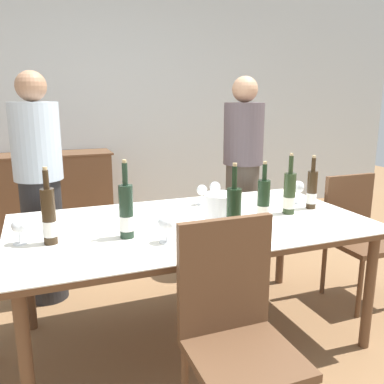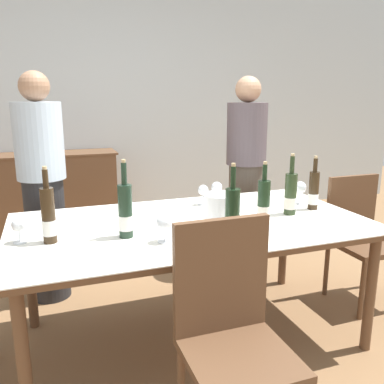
{
  "view_description": "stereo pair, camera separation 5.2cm",
  "coord_description": "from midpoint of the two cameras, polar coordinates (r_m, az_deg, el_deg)",
  "views": [
    {
      "loc": [
        -0.81,
        -2.11,
        1.47
      ],
      "look_at": [
        0.0,
        0.0,
        0.93
      ],
      "focal_mm": 38.0,
      "sensor_mm": 36.0,
      "label": 1
    },
    {
      "loc": [
        -0.76,
        -2.13,
        1.47
      ],
      "look_at": [
        0.0,
        0.0,
        0.93
      ],
      "focal_mm": 38.0,
      "sensor_mm": 36.0,
      "label": 2
    }
  ],
  "objects": [
    {
      "name": "wine_glass_3",
      "position": [
        2.19,
        -23.78,
        -4.57
      ],
      "size": [
        0.07,
        0.07,
        0.13
      ],
      "color": "white",
      "rests_on": "dining_table"
    },
    {
      "name": "wine_glass_2",
      "position": [
        2.85,
        14.17,
        0.61
      ],
      "size": [
        0.08,
        0.08,
        0.16
      ],
      "color": "white",
      "rests_on": "dining_table"
    },
    {
      "name": "chair_near_front",
      "position": [
        1.76,
        5.14,
        -17.95
      ],
      "size": [
        0.42,
        0.42,
        0.98
      ],
      "color": "brown",
      "rests_on": "ground_plane"
    },
    {
      "name": "wine_glass_4",
      "position": [
        2.83,
        2.73,
        0.59
      ],
      "size": [
        0.08,
        0.08,
        0.14
      ],
      "color": "white",
      "rests_on": "dining_table"
    },
    {
      "name": "back_wall",
      "position": [
        4.85,
        -11.92,
        12.28
      ],
      "size": [
        8.0,
        0.1,
        2.8
      ],
      "color": "silver",
      "rests_on": "ground_plane"
    },
    {
      "name": "ice_bucket",
      "position": [
        2.28,
        3.47,
        -2.39
      ],
      "size": [
        0.2,
        0.2,
        0.19
      ],
      "color": "white",
      "rests_on": "dining_table"
    },
    {
      "name": "chair_right_end",
      "position": [
        3.19,
        21.66,
        -4.93
      ],
      "size": [
        0.42,
        0.42,
        0.9
      ],
      "color": "brown",
      "rests_on": "ground_plane"
    },
    {
      "name": "wine_glass_0",
      "position": [
        2.03,
        -4.37,
        -4.49
      ],
      "size": [
        0.09,
        0.09,
        0.14
      ],
      "color": "white",
      "rests_on": "dining_table"
    },
    {
      "name": "dining_table",
      "position": [
        2.39,
        -0.62,
        -5.56
      ],
      "size": [
        2.05,
        1.11,
        0.75
      ],
      "color": "brown",
      "rests_on": "ground_plane"
    },
    {
      "name": "wine_glass_1",
      "position": [
        2.72,
        0.86,
        0.13
      ],
      "size": [
        0.07,
        0.07,
        0.14
      ],
      "color": "white",
      "rests_on": "dining_table"
    },
    {
      "name": "wine_bottle_0",
      "position": [
        2.12,
        -20.09,
        -3.38
      ],
      "size": [
        0.07,
        0.07,
        0.39
      ],
      "color": "#332314",
      "rests_on": "dining_table"
    },
    {
      "name": "wine_bottle_5",
      "position": [
        2.11,
        -9.9,
        -2.82
      ],
      "size": [
        0.07,
        0.07,
        0.41
      ],
      "color": "#1E3323",
      "rests_on": "dining_table"
    },
    {
      "name": "ground_plane",
      "position": [
        2.7,
        -0.58,
        -19.61
      ],
      "size": [
        12.0,
        12.0,
        0.0
      ],
      "primitive_type": "plane",
      "color": "olive"
    },
    {
      "name": "person_guest_left",
      "position": [
        3.45,
        6.67,
        2.33
      ],
      "size": [
        0.33,
        0.33,
        1.62
      ],
      "color": "#51473D",
      "rests_on": "ground_plane"
    },
    {
      "name": "wine_bottle_2",
      "position": [
        2.35,
        9.37,
        -1.51
      ],
      "size": [
        0.07,
        0.07,
        0.36
      ],
      "color": "black",
      "rests_on": "dining_table"
    },
    {
      "name": "sideboard_cabinet",
      "position": [
        4.61,
        -21.6,
        -0.47
      ],
      "size": [
        1.64,
        0.46,
        0.88
      ],
      "color": "brown",
      "rests_on": "ground_plane"
    },
    {
      "name": "person_host",
      "position": [
        3.05,
        -20.99,
        0.18
      ],
      "size": [
        0.33,
        0.33,
        1.63
      ],
      "color": "#262628",
      "rests_on": "ground_plane"
    },
    {
      "name": "wine_bottle_4",
      "position": [
        2.05,
        5.14,
        -3.37
      ],
      "size": [
        0.08,
        0.08,
        0.4
      ],
      "color": "black",
      "rests_on": "dining_table"
    },
    {
      "name": "wine_bottle_1",
      "position": [
        2.73,
        15.98,
        0.21
      ],
      "size": [
        0.06,
        0.06,
        0.35
      ],
      "color": "#332314",
      "rests_on": "dining_table"
    },
    {
      "name": "wine_bottle_3",
      "position": [
        2.58,
        12.95,
        -0.28
      ],
      "size": [
        0.08,
        0.08,
        0.38
      ],
      "color": "#28381E",
      "rests_on": "dining_table"
    }
  ]
}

